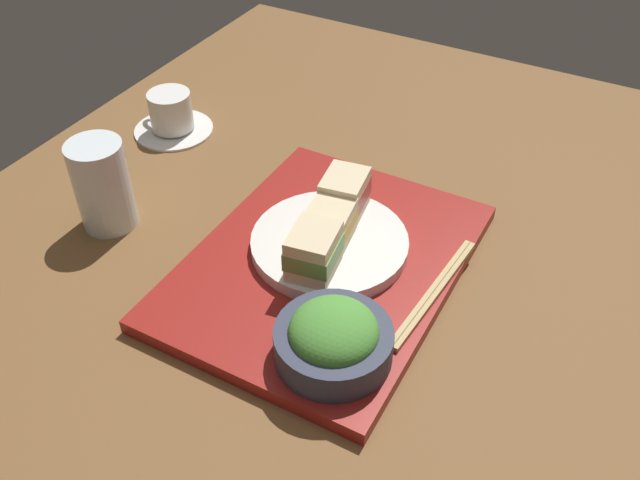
{
  "coord_description": "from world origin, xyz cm",
  "views": [
    {
      "loc": [
        -55.53,
        -34.13,
        61.13
      ],
      "look_at": [
        1.19,
        -3.02,
        5.0
      ],
      "focal_mm": 38.92,
      "sensor_mm": 36.0,
      "label": 1
    }
  ],
  "objects_px": {
    "sandwich_far": "(344,194)",
    "sandwich_plate": "(330,243)",
    "sandwich_middle": "(330,224)",
    "sandwich_near": "(314,251)",
    "chopsticks_pair": "(434,292)",
    "drinking_glass": "(102,185)",
    "salad_bowl": "(333,338)",
    "coffee_cup": "(171,115)"
  },
  "relations": [
    {
      "from": "sandwich_plate",
      "to": "coffee_cup",
      "type": "relative_size",
      "value": 1.57
    },
    {
      "from": "sandwich_plate",
      "to": "salad_bowl",
      "type": "relative_size",
      "value": 1.56
    },
    {
      "from": "sandwich_near",
      "to": "drinking_glass",
      "type": "relative_size",
      "value": 0.57
    },
    {
      "from": "sandwich_plate",
      "to": "drinking_glass",
      "type": "height_order",
      "value": "drinking_glass"
    },
    {
      "from": "salad_bowl",
      "to": "drinking_glass",
      "type": "relative_size",
      "value": 1.02
    },
    {
      "from": "sandwich_near",
      "to": "sandwich_middle",
      "type": "xyz_separation_m",
      "value": [
        0.06,
        0.01,
        -0.01
      ]
    },
    {
      "from": "sandwich_middle",
      "to": "chopsticks_pair",
      "type": "relative_size",
      "value": 0.37
    },
    {
      "from": "sandwich_far",
      "to": "coffee_cup",
      "type": "bearing_deg",
      "value": 75.49
    },
    {
      "from": "sandwich_plate",
      "to": "drinking_glass",
      "type": "relative_size",
      "value": 1.59
    },
    {
      "from": "coffee_cup",
      "to": "chopsticks_pair",
      "type": "bearing_deg",
      "value": -107.68
    },
    {
      "from": "drinking_glass",
      "to": "sandwich_far",
      "type": "bearing_deg",
      "value": -64.74
    },
    {
      "from": "sandwich_near",
      "to": "sandwich_middle",
      "type": "height_order",
      "value": "sandwich_near"
    },
    {
      "from": "sandwich_near",
      "to": "drinking_glass",
      "type": "bearing_deg",
      "value": 93.44
    },
    {
      "from": "sandwich_far",
      "to": "sandwich_plate",
      "type": "bearing_deg",
      "value": -170.38
    },
    {
      "from": "drinking_glass",
      "to": "coffee_cup",
      "type": "bearing_deg",
      "value": 17.36
    },
    {
      "from": "sandwich_near",
      "to": "chopsticks_pair",
      "type": "height_order",
      "value": "sandwich_near"
    },
    {
      "from": "salad_bowl",
      "to": "sandwich_near",
      "type": "bearing_deg",
      "value": 39.11
    },
    {
      "from": "salad_bowl",
      "to": "drinking_glass",
      "type": "height_order",
      "value": "drinking_glass"
    },
    {
      "from": "chopsticks_pair",
      "to": "sandwich_far",
      "type": "bearing_deg",
      "value": 65.48
    },
    {
      "from": "sandwich_far",
      "to": "coffee_cup",
      "type": "height_order",
      "value": "sandwich_far"
    },
    {
      "from": "coffee_cup",
      "to": "sandwich_near",
      "type": "bearing_deg",
      "value": -119.01
    },
    {
      "from": "sandwich_near",
      "to": "chopsticks_pair",
      "type": "relative_size",
      "value": 0.35
    },
    {
      "from": "sandwich_middle",
      "to": "drinking_glass",
      "type": "bearing_deg",
      "value": 104.53
    },
    {
      "from": "sandwich_far",
      "to": "chopsticks_pair",
      "type": "xyz_separation_m",
      "value": [
        -0.07,
        -0.16,
        -0.04
      ]
    },
    {
      "from": "sandwich_near",
      "to": "salad_bowl",
      "type": "xyz_separation_m",
      "value": [
        -0.09,
        -0.08,
        -0.02
      ]
    },
    {
      "from": "sandwich_plate",
      "to": "salad_bowl",
      "type": "height_order",
      "value": "salad_bowl"
    },
    {
      "from": "sandwich_near",
      "to": "sandwich_far",
      "type": "distance_m",
      "value": 0.12
    },
    {
      "from": "salad_bowl",
      "to": "drinking_glass",
      "type": "xyz_separation_m",
      "value": [
        0.08,
        0.39,
        0.02
      ]
    },
    {
      "from": "sandwich_middle",
      "to": "sandwich_far",
      "type": "height_order",
      "value": "sandwich_far"
    },
    {
      "from": "chopsticks_pair",
      "to": "coffee_cup",
      "type": "bearing_deg",
      "value": 72.32
    },
    {
      "from": "sandwich_plate",
      "to": "sandwich_far",
      "type": "relative_size",
      "value": 2.7
    },
    {
      "from": "sandwich_plate",
      "to": "sandwich_middle",
      "type": "distance_m",
      "value": 0.03
    },
    {
      "from": "sandwich_middle",
      "to": "chopsticks_pair",
      "type": "xyz_separation_m",
      "value": [
        -0.01,
        -0.15,
        -0.04
      ]
    },
    {
      "from": "sandwich_far",
      "to": "sandwich_near",
      "type": "bearing_deg",
      "value": -170.38
    },
    {
      "from": "sandwich_plate",
      "to": "salad_bowl",
      "type": "distance_m",
      "value": 0.18
    },
    {
      "from": "chopsticks_pair",
      "to": "sandwich_middle",
      "type": "bearing_deg",
      "value": 84.98
    },
    {
      "from": "sandwich_middle",
      "to": "drinking_glass",
      "type": "relative_size",
      "value": 0.6
    },
    {
      "from": "coffee_cup",
      "to": "drinking_glass",
      "type": "relative_size",
      "value": 1.01
    },
    {
      "from": "salad_bowl",
      "to": "coffee_cup",
      "type": "xyz_separation_m",
      "value": [
        0.31,
        0.46,
        -0.02
      ]
    },
    {
      "from": "salad_bowl",
      "to": "sandwich_plate",
      "type": "bearing_deg",
      "value": 29.46
    },
    {
      "from": "sandwich_near",
      "to": "sandwich_far",
      "type": "bearing_deg",
      "value": 9.62
    },
    {
      "from": "sandwich_far",
      "to": "chopsticks_pair",
      "type": "relative_size",
      "value": 0.36
    }
  ]
}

